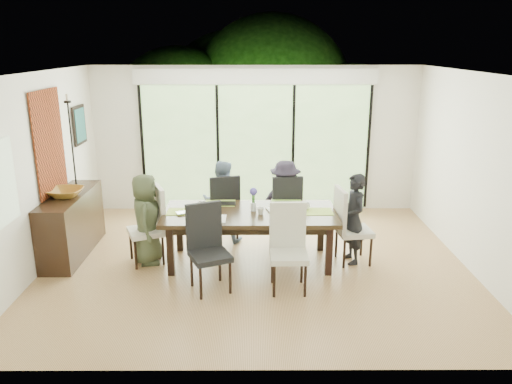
{
  "coord_description": "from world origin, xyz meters",
  "views": [
    {
      "loc": [
        -0.03,
        -6.67,
        3.05
      ],
      "look_at": [
        0.0,
        0.25,
        1.0
      ],
      "focal_mm": 35.0,
      "sensor_mm": 36.0,
      "label": 1
    }
  ],
  "objects_px": {
    "chair_left_end": "(145,225)",
    "person_right_end": "(353,219)",
    "chair_near_left": "(210,249)",
    "laptop": "(189,213)",
    "person_far_right": "(285,201)",
    "cup_c": "(305,206)",
    "chair_far_left": "(222,207)",
    "person_far_left": "(222,201)",
    "vase": "(253,207)",
    "cup_a": "(202,205)",
    "bowl": "(66,193)",
    "cup_b": "(261,211)",
    "chair_right_end": "(354,225)",
    "table_top": "(250,214)",
    "chair_near_right": "(289,249)",
    "sideboard": "(72,224)",
    "chair_far_right": "(285,207)",
    "person_left_end": "(146,219)"
  },
  "relations": [
    {
      "from": "chair_left_end",
      "to": "person_right_end",
      "type": "xyz_separation_m",
      "value": [
        2.98,
        0.0,
        0.1
      ]
    },
    {
      "from": "chair_near_left",
      "to": "laptop",
      "type": "height_order",
      "value": "chair_near_left"
    },
    {
      "from": "person_far_right",
      "to": "cup_c",
      "type": "bearing_deg",
      "value": 123.77
    },
    {
      "from": "chair_far_left",
      "to": "person_far_left",
      "type": "xyz_separation_m",
      "value": [
        0.0,
        -0.02,
        0.1
      ]
    },
    {
      "from": "chair_near_left",
      "to": "person_far_left",
      "type": "distance_m",
      "value": 1.7
    },
    {
      "from": "vase",
      "to": "laptop",
      "type": "height_order",
      "value": "vase"
    },
    {
      "from": "cup_a",
      "to": "bowl",
      "type": "xyz_separation_m",
      "value": [
        -1.97,
        0.07,
        0.17
      ]
    },
    {
      "from": "cup_b",
      "to": "chair_right_end",
      "type": "bearing_deg",
      "value": 4.24
    },
    {
      "from": "table_top",
      "to": "cup_c",
      "type": "distance_m",
      "value": 0.81
    },
    {
      "from": "person_far_left",
      "to": "vase",
      "type": "xyz_separation_m",
      "value": [
        0.5,
        -0.78,
        0.17
      ]
    },
    {
      "from": "chair_right_end",
      "to": "chair_near_right",
      "type": "height_order",
      "value": "same"
    },
    {
      "from": "sideboard",
      "to": "chair_far_right",
      "type": "bearing_deg",
      "value": 9.4
    },
    {
      "from": "chair_right_end",
      "to": "chair_near_left",
      "type": "bearing_deg",
      "value": 105.85
    },
    {
      "from": "chair_left_end",
      "to": "chair_near_left",
      "type": "distance_m",
      "value": 1.33
    },
    {
      "from": "chair_far_right",
      "to": "cup_a",
      "type": "xyz_separation_m",
      "value": [
        -1.25,
        -0.7,
        0.25
      ]
    },
    {
      "from": "table_top",
      "to": "bowl",
      "type": "relative_size",
      "value": 4.99
    },
    {
      "from": "chair_near_right",
      "to": "vase",
      "type": "distance_m",
      "value": 1.06
    },
    {
      "from": "person_right_end",
      "to": "person_far_right",
      "type": "relative_size",
      "value": 1.0
    },
    {
      "from": "vase",
      "to": "chair_near_left",
      "type": "bearing_deg",
      "value": -120.87
    },
    {
      "from": "chair_far_right",
      "to": "bowl",
      "type": "height_order",
      "value": "chair_far_right"
    },
    {
      "from": "person_right_end",
      "to": "sideboard",
      "type": "height_order",
      "value": "person_right_end"
    },
    {
      "from": "chair_near_right",
      "to": "person_left_end",
      "type": "xyz_separation_m",
      "value": [
        -1.98,
        0.87,
        0.1
      ]
    },
    {
      "from": "chair_far_right",
      "to": "cup_c",
      "type": "relative_size",
      "value": 8.87
    },
    {
      "from": "person_right_end",
      "to": "chair_far_right",
      "type": "bearing_deg",
      "value": -144.86
    },
    {
      "from": "chair_far_right",
      "to": "vase",
      "type": "xyz_separation_m",
      "value": [
        -0.5,
        -0.8,
        0.27
      ]
    },
    {
      "from": "chair_right_end",
      "to": "laptop",
      "type": "xyz_separation_m",
      "value": [
        -2.35,
        -0.1,
        0.22
      ]
    },
    {
      "from": "chair_right_end",
      "to": "cup_b",
      "type": "height_order",
      "value": "chair_right_end"
    },
    {
      "from": "chair_near_right",
      "to": "person_left_end",
      "type": "relative_size",
      "value": 0.85
    },
    {
      "from": "chair_near_right",
      "to": "laptop",
      "type": "height_order",
      "value": "chair_near_right"
    },
    {
      "from": "chair_near_right",
      "to": "cup_a",
      "type": "relative_size",
      "value": 8.87
    },
    {
      "from": "chair_near_right",
      "to": "person_right_end",
      "type": "relative_size",
      "value": 0.85
    },
    {
      "from": "table_top",
      "to": "chair_far_left",
      "type": "distance_m",
      "value": 0.98
    },
    {
      "from": "chair_near_left",
      "to": "cup_b",
      "type": "distance_m",
      "value": 1.04
    },
    {
      "from": "chair_left_end",
      "to": "chair_far_left",
      "type": "relative_size",
      "value": 1.0
    },
    {
      "from": "cup_c",
      "to": "bowl",
      "type": "height_order",
      "value": "bowl"
    },
    {
      "from": "chair_left_end",
      "to": "person_left_end",
      "type": "height_order",
      "value": "person_left_end"
    },
    {
      "from": "person_left_end",
      "to": "cup_b",
      "type": "height_order",
      "value": "person_left_end"
    },
    {
      "from": "cup_c",
      "to": "person_far_left",
      "type": "bearing_deg",
      "value": 149.72
    },
    {
      "from": "person_right_end",
      "to": "sideboard",
      "type": "relative_size",
      "value": 0.8
    },
    {
      "from": "cup_c",
      "to": "sideboard",
      "type": "relative_size",
      "value": 0.08
    },
    {
      "from": "person_far_right",
      "to": "cup_c",
      "type": "xyz_separation_m",
      "value": [
        0.25,
        -0.73,
        0.16
      ]
    },
    {
      "from": "person_far_left",
      "to": "vase",
      "type": "relative_size",
      "value": 10.75
    },
    {
      "from": "person_right_end",
      "to": "chair_near_right",
      "type": "bearing_deg",
      "value": -60.84
    },
    {
      "from": "person_far_left",
      "to": "cup_b",
      "type": "relative_size",
      "value": 12.9
    },
    {
      "from": "chair_left_end",
      "to": "vase",
      "type": "height_order",
      "value": "chair_left_end"
    },
    {
      "from": "vase",
      "to": "chair_far_right",
      "type": "bearing_deg",
      "value": 57.99
    },
    {
      "from": "sideboard",
      "to": "person_left_end",
      "type": "bearing_deg",
      "value": -14.86
    },
    {
      "from": "vase",
      "to": "bowl",
      "type": "distance_m",
      "value": 2.73
    },
    {
      "from": "chair_near_right",
      "to": "bowl",
      "type": "relative_size",
      "value": 2.29
    },
    {
      "from": "chair_far_right",
      "to": "cup_c",
      "type": "bearing_deg",
      "value": 102.24
    }
  ]
}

